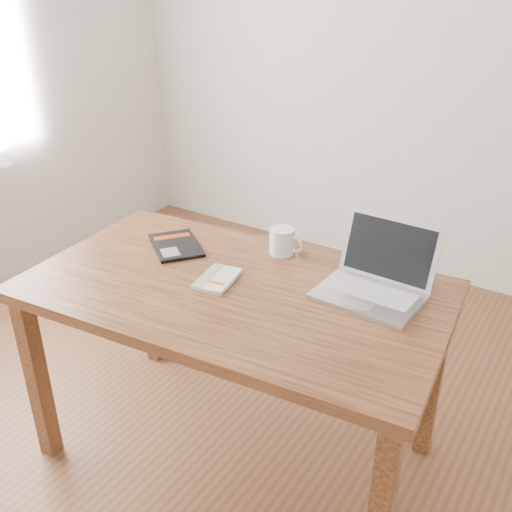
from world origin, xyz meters
The scene contains 6 objects.
room centered at (-0.07, 0.00, 1.36)m, with size 4.04×4.04×2.70m.
desk centered at (-0.01, 0.13, 0.66)m, with size 1.50×0.95×0.75m.
white_guidebook centered at (-0.07, 0.12, 0.76)m, with size 0.14×0.20×0.02m.
black_guidebook centered at (-0.37, 0.25, 0.76)m, with size 0.30×0.29×0.01m.
laptop centered at (0.41, 0.34, 0.80)m, with size 0.34×0.31×0.23m.
coffee_mug centered at (0.00, 0.43, 0.80)m, with size 0.13×0.09×0.10m.
Camera 1 is at (0.98, -1.25, 1.71)m, focal length 40.00 mm.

